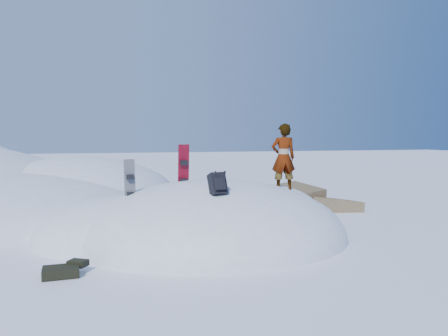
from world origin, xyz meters
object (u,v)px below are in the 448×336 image
object	(u,v)px
snowboard_red	(184,174)
person	(283,158)
backpack	(218,184)
snowboard_dark	(130,187)

from	to	relation	value
snowboard_red	person	bearing A→B (deg)	-9.56
snowboard_red	backpack	size ratio (longest dim) A/B	2.66
snowboard_dark	backpack	size ratio (longest dim) A/B	2.36
backpack	snowboard_dark	bearing A→B (deg)	132.12
snowboard_dark	person	distance (m)	4.26
snowboard_dark	snowboard_red	bearing A→B (deg)	12.14
snowboard_red	person	xyz separation A→B (m)	(2.80, 0.00, 0.38)
snowboard_red	backpack	world-z (taller)	snowboard_red
snowboard_red	person	distance (m)	2.83
snowboard_dark	backpack	bearing A→B (deg)	-40.94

